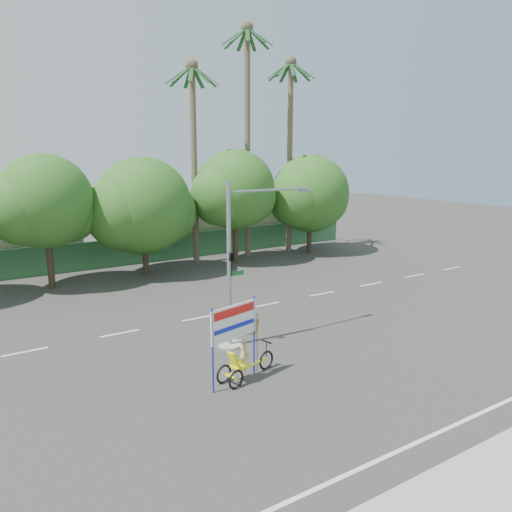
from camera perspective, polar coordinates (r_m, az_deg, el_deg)
ground at (r=20.07m, az=9.24°, el=-12.25°), size 120.00×120.00×0.00m
fence at (r=37.83m, az=-12.93°, el=0.65°), size 38.00×0.08×2.00m
building_right at (r=44.92m, az=-5.33°, el=3.67°), size 14.00×8.00×3.60m
tree_left at (r=32.11m, az=-23.02°, el=5.40°), size 6.66×5.60×8.07m
tree_center at (r=33.70m, az=-12.85°, el=5.28°), size 7.62×6.40×7.85m
tree_right at (r=36.59m, az=-2.47°, el=7.28°), size 6.90×5.80×8.36m
tree_far_right at (r=40.60m, az=6.15°, el=6.83°), size 7.38×6.20×7.94m
palm_tall at (r=38.88m, az=-1.00°, el=15.26°), size 3.73×3.79×17.45m
palm_mid at (r=41.08m, az=3.90°, el=13.57°), size 3.73×3.79×15.45m
palm_short at (r=36.65m, az=-7.14°, el=12.88°), size 3.73×3.79×14.45m
traffic_signal at (r=20.92m, az=-2.33°, el=-2.62°), size 4.72×1.10×7.00m
trike_billboard at (r=18.17m, az=-1.81°, el=-10.49°), size 3.06×1.13×3.08m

